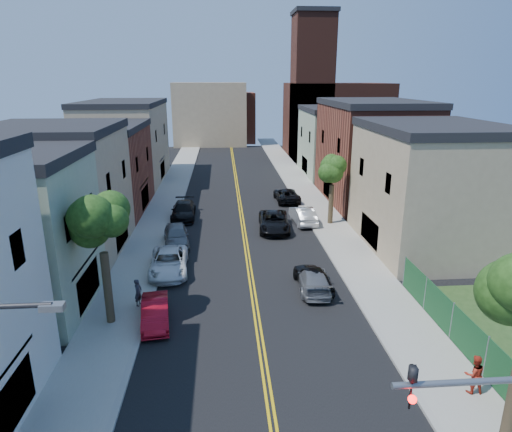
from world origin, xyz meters
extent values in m
cube|color=gray|center=(-7.90, 40.00, 0.07)|extent=(3.20, 100.00, 0.15)
cube|color=gray|center=(7.90, 40.00, 0.07)|extent=(3.20, 100.00, 0.15)
cube|color=gray|center=(-6.15, 40.00, 0.07)|extent=(0.30, 100.00, 0.15)
cube|color=gray|center=(6.15, 40.00, 0.07)|extent=(0.30, 100.00, 0.15)
cube|color=#998466|center=(-14.00, 25.00, 4.50)|extent=(9.00, 10.00, 9.00)
cube|color=brown|center=(-14.00, 36.00, 4.00)|extent=(9.00, 12.00, 8.00)
cube|color=#998466|center=(-14.00, 50.00, 4.75)|extent=(9.00, 16.00, 9.50)
cube|color=#998466|center=(14.00, 24.00, 4.50)|extent=(9.00, 12.00, 9.00)
cube|color=brown|center=(14.00, 38.00, 5.00)|extent=(9.00, 14.00, 10.00)
cube|color=gray|center=(14.00, 52.00, 4.25)|extent=(9.00, 12.00, 8.50)
cube|color=#4C2319|center=(17.50, 68.00, 6.00)|extent=(16.00, 14.00, 12.00)
cube|color=#4C2319|center=(12.50, 64.00, 11.00)|extent=(6.00, 6.00, 22.00)
cube|color=black|center=(12.50, 64.00, 22.30)|extent=(6.40, 6.40, 0.60)
cube|color=#998466|center=(-4.00, 82.00, 6.00)|extent=(14.00, 8.00, 12.00)
cube|color=brown|center=(0.00, 86.00, 5.00)|extent=(10.00, 8.00, 10.00)
cube|color=#143F1E|center=(9.50, 9.50, 1.10)|extent=(0.04, 15.00, 1.90)
cylinder|color=#332919|center=(-7.90, 14.00, 2.13)|extent=(0.44, 0.44, 3.96)
sphere|color=black|center=(-7.90, 14.00, 6.45)|extent=(5.20, 5.20, 5.20)
sphere|color=black|center=(-7.38, 13.61, 7.49)|extent=(3.90, 3.90, 3.90)
sphere|color=black|center=(-8.42, 14.52, 5.93)|extent=(3.64, 3.64, 3.64)
sphere|color=black|center=(7.32, 4.58, 6.58)|extent=(4.06, 4.06, 4.06)
cylinder|color=#332919|center=(7.90, 30.00, 1.91)|extent=(0.44, 0.44, 3.52)
sphere|color=black|center=(7.90, 30.00, 5.65)|extent=(4.40, 4.40, 4.40)
sphere|color=black|center=(8.34, 29.67, 6.53)|extent=(3.30, 3.30, 3.30)
sphere|color=black|center=(7.46, 30.44, 5.21)|extent=(3.08, 3.08, 3.08)
imported|color=black|center=(2.00, -0.50, 6.70)|extent=(0.16, 0.20, 1.00)
sphere|color=#FF0C0C|center=(2.00, -0.62, 6.50)|extent=(0.18, 0.18, 0.18)
cylinder|color=black|center=(-6.30, 1.00, 8.05)|extent=(1.80, 0.12, 0.12)
cube|color=slate|center=(-5.40, 1.00, 8.00)|extent=(0.50, 0.25, 0.15)
imported|color=#AB0B1A|center=(-5.50, 13.85, 0.66)|extent=(1.91, 4.17, 1.33)
imported|color=silver|center=(-5.50, 20.51, 0.75)|extent=(2.75, 5.50, 1.50)
imported|color=slate|center=(-5.50, 25.77, 0.80)|extent=(2.52, 4.91, 1.60)
imported|color=black|center=(-5.50, 32.86, 0.77)|extent=(2.22, 5.33, 1.54)
imported|color=slate|center=(3.80, 17.21, 0.68)|extent=(2.20, 4.79, 1.36)
imported|color=black|center=(3.80, 17.38, 0.73)|extent=(2.15, 4.46, 1.47)
imported|color=#B4B8BD|center=(5.50, 30.58, 0.78)|extent=(2.01, 4.84, 1.56)
imported|color=black|center=(5.09, 38.23, 0.71)|extent=(2.53, 5.17, 1.41)
imported|color=black|center=(2.65, 28.84, 0.78)|extent=(2.92, 5.74, 1.55)
imported|color=#28272F|center=(-6.70, 15.69, 0.95)|extent=(0.55, 0.68, 1.61)
imported|color=#A92A1A|center=(8.46, 7.07, 1.01)|extent=(0.86, 0.68, 1.72)
camera|label=1|loc=(-1.70, -7.81, 12.66)|focal=31.24mm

